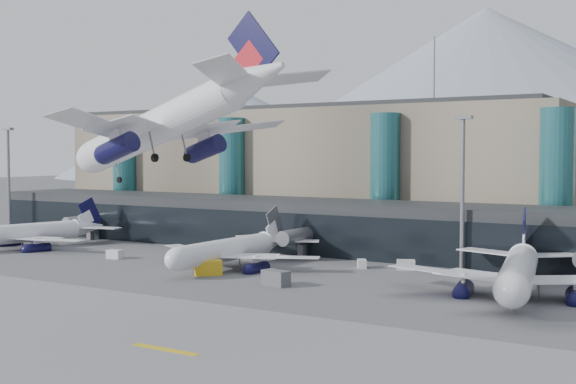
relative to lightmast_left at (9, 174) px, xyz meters
The scene contains 18 objects.
ground 92.91m from the lightmast_left, 29.36° to the right, with size 900.00×900.00×0.00m, color #515154.
runway_strip 101.03m from the lightmast_left, 36.87° to the right, with size 400.00×40.00×0.04m, color slate.
runway_markings 101.03m from the lightmast_left, 36.87° to the right, with size 128.00×1.00×0.02m.
concourse 81.54m from the lightmast_left, ahead, with size 170.00×27.00×10.00m.
terminal_main 71.07m from the lightmast_left, 39.29° to the left, with size 130.00×30.00×31.00m.
teal_towers 71.19m from the lightmast_left, 24.05° to the left, with size 116.40×19.40×46.00m.
lightmast_left is the anchor object (origin of this frame).
lightmast_mid 110.04m from the lightmast_left, ahead, with size 3.00×1.20×25.60m.
hero_jet 110.30m from the lightmast_left, 28.96° to the right, with size 34.13×34.17×11.09m.
jet_parked_left 30.22m from the lightmast_left, 26.74° to the right, with size 33.34×34.47×11.07m.
jet_parked_mid 77.26m from the lightmast_left, ahead, with size 34.09×33.03×10.98m.
jet_parked_right 124.01m from the lightmast_left, ahead, with size 37.79×38.28×12.36m.
veh_a 55.46m from the lightmast_left, 18.33° to the right, with size 2.90×1.63×1.63m, color silver.
veh_b 69.43m from the lightmast_left, ahead, with size 2.50×1.54×1.44m, color gold.
veh_c 95.37m from the lightmast_left, 15.35° to the right, with size 4.09×2.16×2.27m, color #525257.
veh_d 102.90m from the lightmast_left, ahead, with size 2.96×1.58×1.69m, color silver.
veh_g 95.90m from the lightmast_left, ahead, with size 2.47×1.44×1.44m, color silver.
veh_h 81.23m from the lightmast_left, 16.36° to the right, with size 4.21×2.22×2.33m, color gold.
Camera 1 is at (66.35, -68.84, 19.24)m, focal length 45.00 mm.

